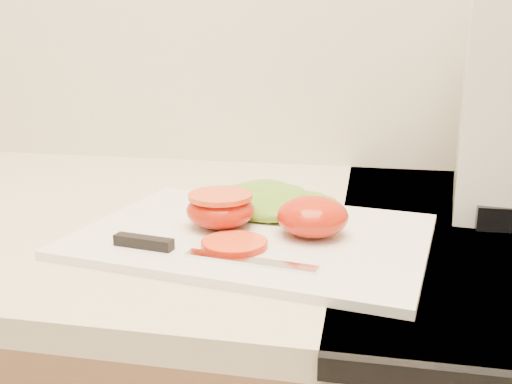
# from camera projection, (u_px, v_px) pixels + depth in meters

# --- Properties ---
(cutting_board) EXTENTS (0.43, 0.34, 0.01)m
(cutting_board) POSITION_uv_depth(u_px,v_px,m) (254.00, 235.00, 0.67)
(cutting_board) COLOR white
(cutting_board) RESTS_ON counter
(tomato_half_dome) EXTENTS (0.08, 0.08, 0.05)m
(tomato_half_dome) POSITION_uv_depth(u_px,v_px,m) (313.00, 216.00, 0.65)
(tomato_half_dome) COLOR red
(tomato_half_dome) RESTS_ON cutting_board
(tomato_half_cut) EXTENTS (0.08, 0.08, 0.04)m
(tomato_half_cut) POSITION_uv_depth(u_px,v_px,m) (220.00, 209.00, 0.68)
(tomato_half_cut) COLOR red
(tomato_half_cut) RESTS_ON cutting_board
(tomato_slice_0) EXTENTS (0.07, 0.07, 0.01)m
(tomato_slice_0) POSITION_uv_depth(u_px,v_px,m) (234.00, 244.00, 0.62)
(tomato_slice_0) COLOR orange
(tomato_slice_0) RESTS_ON cutting_board
(lettuce_leaf_0) EXTENTS (0.18, 0.18, 0.03)m
(lettuce_leaf_0) POSITION_uv_depth(u_px,v_px,m) (265.00, 200.00, 0.74)
(lettuce_leaf_0) COLOR #5A9427
(lettuce_leaf_0) RESTS_ON cutting_board
(lettuce_leaf_1) EXTENTS (0.12, 0.11, 0.02)m
(lettuce_leaf_1) POSITION_uv_depth(u_px,v_px,m) (302.00, 205.00, 0.73)
(lettuce_leaf_1) COLOR #5A9427
(lettuce_leaf_1) RESTS_ON cutting_board
(knife) EXTENTS (0.23, 0.05, 0.01)m
(knife) POSITION_uv_depth(u_px,v_px,m) (184.00, 249.00, 0.60)
(knife) COLOR silver
(knife) RESTS_ON cutting_board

